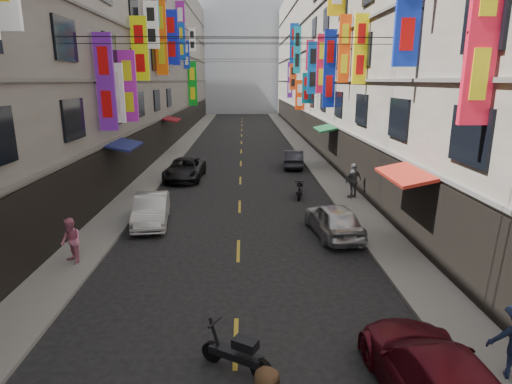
{
  "coord_description": "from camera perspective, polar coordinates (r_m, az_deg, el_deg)",
  "views": [
    {
      "loc": [
        0.23,
        2.54,
        6.38
      ],
      "look_at": [
        0.51,
        11.84,
        3.95
      ],
      "focal_mm": 30.0,
      "sensor_mm": 36.0,
      "label": 1
    }
  ],
  "objects": [
    {
      "name": "building_row_right",
      "position": [
        41.29,
        15.69,
        18.42
      ],
      "size": [
        10.14,
        90.0,
        19.0
      ],
      "color": "#A29A88",
      "rests_on": "ground"
    },
    {
      "name": "sidewalk_left",
      "position": [
        40.45,
        -10.56,
        5.38
      ],
      "size": [
        2.0,
        90.0,
        0.12
      ],
      "primitive_type": "cube",
      "color": "slate",
      "rests_on": "ground"
    },
    {
      "name": "sidewalk_right",
      "position": [
        40.38,
        6.59,
        5.52
      ],
      "size": [
        2.0,
        90.0,
        0.12
      ],
      "primitive_type": "cube",
      "color": "slate",
      "rests_on": "ground"
    },
    {
      "name": "pedestrian_rfar",
      "position": [
        24.01,
        12.86,
        1.49
      ],
      "size": [
        1.29,
        1.14,
        1.92
      ],
      "primitive_type": "imported",
      "rotation": [
        0.0,
        0.0,
        3.7
      ],
      "color": "#555557",
      "rests_on": "sidewalk_right"
    },
    {
      "name": "car_right_mid",
      "position": [
        18.33,
        10.29,
        -3.64
      ],
      "size": [
        2.16,
        4.33,
        1.42
      ],
      "primitive_type": "imported",
      "rotation": [
        0.0,
        0.0,
        3.26
      ],
      "color": "silver",
      "rests_on": "ground"
    },
    {
      "name": "car_left_mid",
      "position": [
        20.08,
        -13.79,
        -2.3
      ],
      "size": [
        1.92,
        4.28,
        1.36
      ],
      "primitive_type": "imported",
      "rotation": [
        0.0,
        0.0,
        0.12
      ],
      "color": "silver",
      "rests_on": "ground"
    },
    {
      "name": "lane_markings",
      "position": [
        37.02,
        -2.02,
        4.7
      ],
      "size": [
        0.12,
        80.2,
        0.01
      ],
      "color": "gold",
      "rests_on": "ground"
    },
    {
      "name": "car_left_far",
      "position": [
        28.8,
        -9.47,
        3.03
      ],
      "size": [
        2.51,
        5.08,
        1.39
      ],
      "primitive_type": "imported",
      "rotation": [
        0.0,
        0.0,
        -0.04
      ],
      "color": "black",
      "rests_on": "ground"
    },
    {
      "name": "street_awnings",
      "position": [
        23.75,
        -5.29,
        6.38
      ],
      "size": [
        13.99,
        35.2,
        0.41
      ],
      "color": "#154F15",
      "rests_on": "ground"
    },
    {
      "name": "car_right_far",
      "position": [
        32.47,
        5.03,
        4.41
      ],
      "size": [
        1.79,
        4.11,
        1.32
      ],
      "primitive_type": "imported",
      "rotation": [
        0.0,
        0.0,
        3.04
      ],
      "color": "#222229",
      "rests_on": "ground"
    },
    {
      "name": "shop_signage",
      "position": [
        32.5,
        -2.86,
        19.6
      ],
      "size": [
        14.0,
        55.0,
        12.4
      ],
      "color": "#0E24A7",
      "rests_on": "ground"
    },
    {
      "name": "building_row_left",
      "position": [
        41.43,
        -19.85,
        18.1
      ],
      "size": [
        10.14,
        90.0,
        19.0
      ],
      "color": "gray",
      "rests_on": "ground"
    },
    {
      "name": "haze_block",
      "position": [
        89.58,
        -1.91,
        17.57
      ],
      "size": [
        18.0,
        8.0,
        22.0
      ],
      "primitive_type": "cube",
      "color": "#ABB2BF",
      "rests_on": "ground"
    },
    {
      "name": "pedestrian_lfar",
      "position": [
        16.4,
        -23.45,
        -6.01
      ],
      "size": [
        0.95,
        0.96,
        1.64
      ],
      "primitive_type": "imported",
      "rotation": [
        0.0,
        0.0,
        -0.81
      ],
      "color": "pink",
      "rests_on": "sidewalk_left"
    },
    {
      "name": "scooter_far_right",
      "position": [
        24.12,
        5.85,
        0.29
      ],
      "size": [
        0.62,
        1.79,
        1.14
      ],
      "rotation": [
        0.0,
        0.0,
        2.96
      ],
      "color": "black",
      "rests_on": "ground"
    },
    {
      "name": "car_right_near",
      "position": [
        9.79,
        23.1,
        -22.09
      ],
      "size": [
        2.2,
        4.99,
        1.42
      ],
      "primitive_type": "imported",
      "rotation": [
        0.0,
        0.0,
        3.18
      ],
      "color": "#570F1B",
      "rests_on": "ground"
    },
    {
      "name": "overhead_cables",
      "position": [
        27.57,
        -2.29,
        19.65
      ],
      "size": [
        14.0,
        38.04,
        1.24
      ],
      "color": "black",
      "rests_on": "ground"
    },
    {
      "name": "scooter_crossing",
      "position": [
        10.28,
        -2.55,
        -20.69
      ],
      "size": [
        1.61,
        1.02,
        1.14
      ],
      "rotation": [
        0.0,
        0.0,
        1.04
      ],
      "color": "black",
      "rests_on": "ground"
    }
  ]
}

